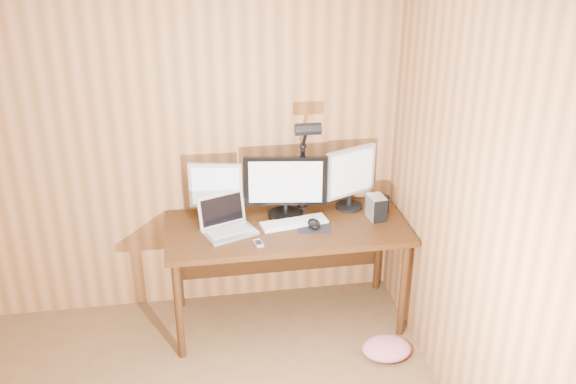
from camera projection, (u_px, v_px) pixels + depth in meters
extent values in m
plane|color=#A46A3B|center=(139.00, 144.00, 4.24)|extent=(4.00, 0.00, 4.00)
plane|color=#A46A3B|center=(540.00, 285.00, 2.70)|extent=(0.00, 4.00, 4.00)
cube|color=#381D0B|center=(287.00, 228.00, 4.26)|extent=(1.60, 0.70, 0.04)
cube|color=#381D0B|center=(280.00, 241.00, 4.66)|extent=(1.48, 0.02, 0.51)
cylinder|color=#381D0B|center=(179.00, 311.00, 4.05)|extent=(0.05, 0.05, 0.71)
cylinder|color=#381D0B|center=(178.00, 264.00, 4.57)|extent=(0.05, 0.05, 0.71)
cylinder|color=#381D0B|center=(403.00, 290.00, 4.27)|extent=(0.05, 0.05, 0.71)
cylinder|color=#381D0B|center=(378.00, 247.00, 4.79)|extent=(0.05, 0.05, 0.71)
cylinder|color=black|center=(286.00, 215.00, 4.38)|extent=(0.24, 0.24, 0.02)
cylinder|color=black|center=(286.00, 209.00, 4.36)|extent=(0.04, 0.04, 0.07)
cube|color=black|center=(285.00, 181.00, 4.27)|extent=(0.55, 0.11, 0.34)
cube|color=silver|center=(286.00, 182.00, 4.25)|extent=(0.48, 0.07, 0.30)
cylinder|color=black|center=(217.00, 218.00, 4.34)|extent=(0.17, 0.17, 0.02)
cylinder|color=black|center=(217.00, 211.00, 4.32)|extent=(0.03, 0.03, 0.07)
cube|color=silver|center=(216.00, 186.00, 4.24)|extent=(0.35, 0.10, 0.31)
cube|color=silver|center=(215.00, 187.00, 4.22)|extent=(0.31, 0.07, 0.26)
cylinder|color=black|center=(349.00, 206.00, 4.50)|extent=(0.19, 0.19, 0.02)
cylinder|color=black|center=(349.00, 200.00, 4.47)|extent=(0.04, 0.04, 0.08)
cube|color=silver|center=(350.00, 172.00, 4.39)|extent=(0.37, 0.19, 0.34)
cube|color=silver|center=(352.00, 173.00, 4.37)|extent=(0.32, 0.14, 0.29)
cube|color=silver|center=(230.00, 232.00, 4.16)|extent=(0.38, 0.33, 0.02)
cube|color=silver|center=(221.00, 209.00, 4.19)|extent=(0.32, 0.16, 0.21)
cube|color=black|center=(221.00, 209.00, 4.19)|extent=(0.28, 0.13, 0.18)
cube|color=#B2B2B7|center=(229.00, 231.00, 4.15)|extent=(0.31, 0.23, 0.00)
cube|color=white|center=(294.00, 223.00, 4.27)|extent=(0.46, 0.21, 0.02)
cube|color=white|center=(294.00, 221.00, 4.27)|extent=(0.43, 0.18, 0.00)
cube|color=black|center=(314.00, 227.00, 4.23)|extent=(0.24, 0.21, 0.00)
ellipsoid|color=black|center=(314.00, 224.00, 4.22)|extent=(0.11, 0.14, 0.04)
cube|color=silver|center=(376.00, 207.00, 4.32)|extent=(0.12, 0.15, 0.16)
cube|color=black|center=(381.00, 212.00, 4.26)|extent=(0.10, 0.02, 0.16)
cube|color=silver|center=(258.00, 243.00, 4.03)|extent=(0.06, 0.10, 0.01)
cube|color=black|center=(258.00, 242.00, 4.03)|extent=(0.05, 0.06, 0.00)
cylinder|color=black|center=(385.00, 204.00, 4.42)|extent=(0.05, 0.05, 0.12)
cube|color=black|center=(302.00, 210.00, 4.49)|extent=(0.06, 0.07, 0.07)
cylinder|color=black|center=(303.00, 178.00, 4.38)|extent=(0.03, 0.03, 0.47)
sphere|color=black|center=(303.00, 146.00, 4.29)|extent=(0.05, 0.05, 0.05)
cylinder|color=black|center=(305.00, 137.00, 4.18)|extent=(0.02, 0.16, 0.19)
cylinder|color=black|center=(308.00, 129.00, 4.06)|extent=(0.17, 0.08, 0.08)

